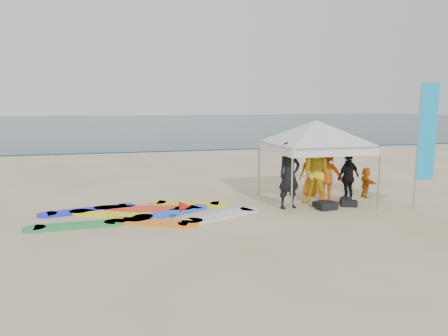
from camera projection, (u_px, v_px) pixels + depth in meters
ground at (226, 235)px, 10.28m from camera, size 120.00×120.00×0.00m
ocean at (126, 123)px, 67.67m from camera, size 160.00×84.00×0.08m
shoreline_foam at (152, 152)px, 27.69m from camera, size 160.00×1.20×0.01m
person_black_a at (289, 176)px, 12.78m from camera, size 0.79×0.60×1.95m
person_yellow at (318, 174)px, 13.26m from camera, size 1.18×1.15×1.91m
person_orange_a at (327, 174)px, 13.77m from camera, size 1.28×1.05×1.73m
person_black_b at (348, 177)px, 13.61m from camera, size 1.00×0.67×1.57m
person_orange_b at (311, 172)px, 14.62m from camera, size 0.78×0.52×1.56m
person_seated at (366, 182)px, 14.32m from camera, size 0.41×0.96×1.00m
canopy_tent at (316, 121)px, 13.43m from camera, size 3.88×3.88×2.92m
feather_flag at (427, 133)px, 12.58m from camera, size 0.63×0.04×3.76m
marker_pennant at (185, 207)px, 11.00m from camera, size 0.28×0.28×0.64m
gear_pile at (333, 204)px, 13.02m from camera, size 1.45×0.97×0.22m
surfboard_spread at (144, 214)px, 12.13m from camera, size 5.82×3.09×0.07m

